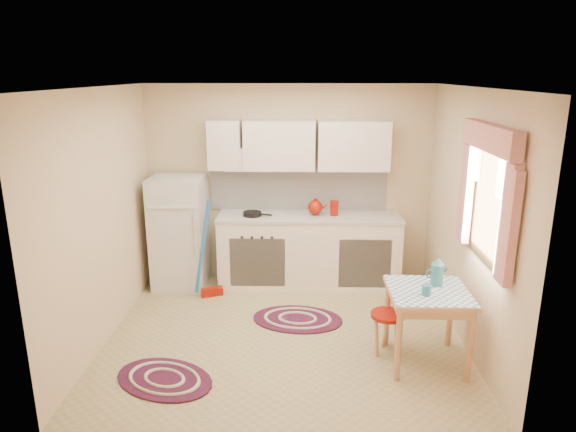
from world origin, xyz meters
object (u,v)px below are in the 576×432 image
Objects in this scene: fridge at (179,232)px; stool at (387,333)px; table at (426,327)px; base_cabinets at (309,252)px.

fridge is 3.33× the size of stool.
fridge is at bearing 146.79° from table.
fridge is 1.94× the size of table.
base_cabinets reaches higher than stool.
fridge is 0.62× the size of base_cabinets.
stool is (0.73, -1.67, -0.23)m from base_cabinets.
table is (1.07, -1.81, -0.08)m from base_cabinets.
fridge is at bearing -178.24° from base_cabinets.
base_cabinets is (1.63, 0.05, -0.26)m from fridge.
base_cabinets is 2.10m from table.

